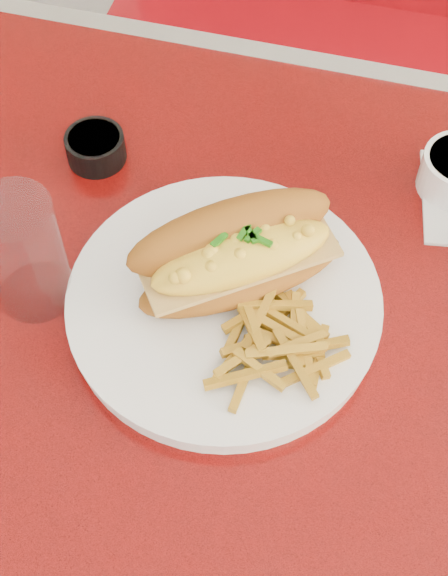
% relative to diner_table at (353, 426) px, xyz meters
% --- Properties ---
extents(ground, '(8.00, 8.00, 0.00)m').
position_rel_diner_table_xyz_m(ground, '(0.00, 0.00, -0.61)').
color(ground, silver).
rests_on(ground, ground).
extents(diner_table, '(1.23, 0.83, 0.77)m').
position_rel_diner_table_xyz_m(diner_table, '(0.00, 0.00, 0.00)').
color(diner_table, red).
rests_on(diner_table, ground).
extents(booth_bench_far, '(1.20, 0.51, 0.90)m').
position_rel_diner_table_xyz_m(booth_bench_far, '(0.00, 0.81, -0.32)').
color(booth_bench_far, maroon).
rests_on(booth_bench_far, ground).
extents(dinner_plate, '(0.35, 0.35, 0.02)m').
position_rel_diner_table_xyz_m(dinner_plate, '(-0.16, 0.02, 0.17)').
color(dinner_plate, white).
rests_on(dinner_plate, diner_table).
extents(mac_hoagie, '(0.23, 0.21, 0.09)m').
position_rel_diner_table_xyz_m(mac_hoagie, '(-0.15, 0.04, 0.22)').
color(mac_hoagie, '#9B5A19').
rests_on(mac_hoagie, dinner_plate).
extents(fries_pile, '(0.14, 0.13, 0.03)m').
position_rel_diner_table_xyz_m(fries_pile, '(-0.09, -0.03, 0.20)').
color(fries_pile, gold).
rests_on(fries_pile, dinner_plate).
extents(fork, '(0.03, 0.13, 0.00)m').
position_rel_diner_table_xyz_m(fork, '(-0.08, 0.03, 0.18)').
color(fork, silver).
rests_on(fork, dinner_plate).
extents(sauce_cup_left, '(0.08, 0.08, 0.03)m').
position_rel_diner_table_xyz_m(sauce_cup_left, '(-0.35, 0.18, 0.18)').
color(sauce_cup_left, black).
rests_on(sauce_cup_left, diner_table).
extents(water_tumbler, '(0.09, 0.09, 0.13)m').
position_rel_diner_table_xyz_m(water_tumbler, '(-0.34, -0.01, 0.23)').
color(water_tumbler, silver).
rests_on(water_tumbler, diner_table).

